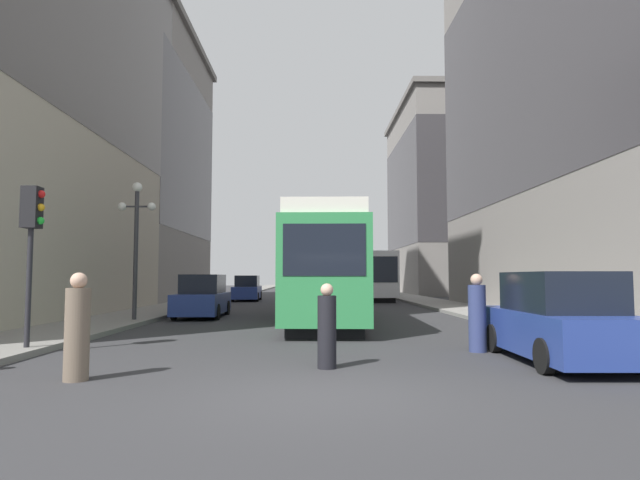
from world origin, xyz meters
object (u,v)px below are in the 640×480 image
traffic_light_near_left (32,223)px  lamp_post_left_near (136,228)px  streetcar (327,267)px  parked_car_left_near (247,289)px  transit_bus (367,274)px  parked_car_right_far (558,320)px  pedestrian_on_sidewalk (77,330)px  pedestrian_crossing_near (477,315)px  parked_car_left_mid (203,297)px  pedestrian_crossing_far (327,329)px

traffic_light_near_left → lamp_post_left_near: (-0.22, 7.80, 0.60)m
streetcar → parked_car_left_near: 18.49m
transit_bus → parked_car_right_far: 30.02m
traffic_light_near_left → lamp_post_left_near: lamp_post_left_near is taller
parked_car_left_near → pedestrian_on_sidewalk: 29.75m
streetcar → pedestrian_crossing_near: bearing=-67.7°
parked_car_left_mid → pedestrian_crossing_far: 13.75m
parked_car_left_near → traffic_light_near_left: size_ratio=1.32×
lamp_post_left_near → pedestrian_crossing_far: bearing=-54.9°
streetcar → parked_car_right_far: (4.37, -10.32, -1.26)m
transit_bus → lamp_post_left_near: lamp_post_left_near is taller
pedestrian_on_sidewalk → pedestrian_crossing_far: bearing=-40.5°
parked_car_left_near → pedestrian_crossing_far: parked_car_left_near is taller
parked_car_left_mid → lamp_post_left_near: (-1.90, -3.05, 2.70)m
transit_bus → parked_car_left_mid: bearing=-118.6°
parked_car_left_near → pedestrian_crossing_near: parked_car_left_near is taller
transit_bus → parked_car_right_far: bearing=-90.5°
streetcar → parked_car_left_mid: streetcar is taller
streetcar → parked_car_left_near: bearing=109.0°
pedestrian_crossing_near → pedestrian_on_sidewalk: size_ratio=1.00×
pedestrian_crossing_far → transit_bus: bearing=-172.0°
pedestrian_crossing_far → pedestrian_on_sidewalk: size_ratio=0.89×
transit_bus → parked_car_left_near: transit_bus is taller
parked_car_left_mid → lamp_post_left_near: bearing=-123.0°
pedestrian_crossing_near → pedestrian_crossing_far: 4.13m
pedestrian_on_sidewalk → lamp_post_left_near: lamp_post_left_near is taller
transit_bus → pedestrian_crossing_near: bearing=-92.8°
parked_car_right_far → pedestrian_crossing_far: parked_car_right_far is taller
pedestrian_crossing_far → lamp_post_left_near: size_ratio=0.31×
pedestrian_on_sidewalk → lamp_post_left_near: size_ratio=0.35×
parked_car_right_far → pedestrian_crossing_far: 4.75m
parked_car_left_near → pedestrian_crossing_near: size_ratio=2.67×
streetcar → parked_car_right_far: bearing=-64.7°
parked_car_left_near → parked_car_left_mid: size_ratio=1.01×
pedestrian_crossing_near → pedestrian_crossing_far: pedestrian_crossing_near is taller
streetcar → lamp_post_left_near: size_ratio=2.77×
streetcar → traffic_light_near_left: 11.40m
parked_car_left_mid → pedestrian_crossing_far: parked_car_left_mid is taller
parked_car_left_mid → traffic_light_near_left: (-1.68, -10.85, 2.09)m
parked_car_left_mid → pedestrian_on_sidewalk: bearing=-88.0°
pedestrian_crossing_near → pedestrian_on_sidewalk: same height
parked_car_right_far → lamp_post_left_near: lamp_post_left_near is taller
pedestrian_crossing_near → traffic_light_near_left: bearing=87.4°
pedestrian_crossing_near → traffic_light_near_left: size_ratio=0.49×
parked_car_right_far → parked_car_left_mid: bearing=-50.5°
transit_bus → parked_car_right_far: (0.71, -29.99, -1.10)m
parked_car_left_mid → parked_car_right_far: bearing=-52.7°
parked_car_right_far → pedestrian_on_sidewalk: parked_car_right_far is taller
parked_car_right_far → traffic_light_near_left: traffic_light_near_left is taller
traffic_light_near_left → parked_car_left_near: bearing=86.4°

